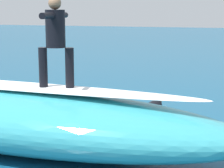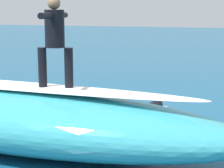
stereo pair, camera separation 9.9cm
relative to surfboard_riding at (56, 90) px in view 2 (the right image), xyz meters
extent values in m
plane|color=#145175|center=(0.85, -2.06, -1.27)|extent=(120.00, 120.00, 0.00)
ellipsoid|color=teal|center=(1.19, -0.01, -0.65)|extent=(9.58, 2.43, 1.23)
ellipsoid|color=white|center=(1.19, -0.01, 0.01)|extent=(8.14, 0.88, 0.08)
ellipsoid|color=#EAE5C6|center=(0.00, 0.00, 0.00)|extent=(2.16, 1.01, 0.06)
cylinder|color=black|center=(0.25, 0.06, 0.41)|extent=(0.16, 0.16, 0.76)
cylinder|color=black|center=(-0.25, -0.06, 0.41)|extent=(0.16, 0.16, 0.76)
cylinder|color=black|center=(0.00, 0.00, 1.13)|extent=(0.44, 0.44, 0.69)
sphere|color=#936B4C|center=(0.00, 0.00, 1.60)|extent=(0.24, 0.24, 0.24)
cylinder|color=black|center=(-0.11, 0.48, 1.37)|extent=(0.25, 0.62, 0.11)
cylinder|color=black|center=(0.11, -0.48, 1.37)|extent=(0.25, 0.62, 0.11)
ellipsoid|color=silver|center=(-0.91, -3.43, -1.22)|extent=(0.70, 2.14, 0.09)
cylinder|color=black|center=(-0.91, -3.43, -1.04)|extent=(0.37, 0.84, 0.29)
sphere|color=#936B4C|center=(-0.96, -3.92, -0.98)|extent=(0.20, 0.20, 0.20)
cylinder|color=black|center=(-0.92, -2.68, -1.12)|extent=(0.20, 0.69, 0.13)
cylinder|color=black|center=(-0.76, -2.70, -1.12)|extent=(0.20, 0.69, 0.13)
ellipsoid|color=white|center=(0.98, -4.96, -1.18)|extent=(0.64, 0.65, 0.16)
ellipsoid|color=white|center=(2.25, -1.47, -1.18)|extent=(0.71, 0.80, 0.17)
camera|label=1|loc=(-3.62, 6.60, 1.45)|focal=64.95mm
camera|label=2|loc=(-3.71, 6.56, 1.45)|focal=64.95mm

